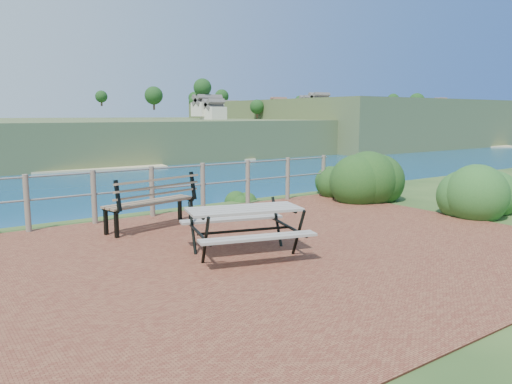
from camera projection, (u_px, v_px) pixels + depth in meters
ground at (247, 255)px, 7.26m from camera, size 10.00×7.00×0.12m
safety_railing at (152, 189)px, 9.87m from camera, size 9.40×0.10×1.00m
distant_bay at (300, 121)px, 269.68m from camera, size 290.00×232.36×24.00m
picnic_table at (244, 226)px, 7.19m from camera, size 1.73×1.36×0.68m
park_bench at (150, 194)px, 8.79m from camera, size 1.77×0.79×0.97m
shrub_right_front at (388, 203)px, 11.56m from camera, size 1.63×1.63×2.31m
shrub_right_back at (483, 215)px, 10.17m from camera, size 1.37×1.37×1.95m
shrub_right_edge at (339, 195)px, 12.68m from camera, size 1.10×1.10×1.56m
shrub_lip_east at (246, 200)px, 11.94m from camera, size 0.69×0.69×0.39m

